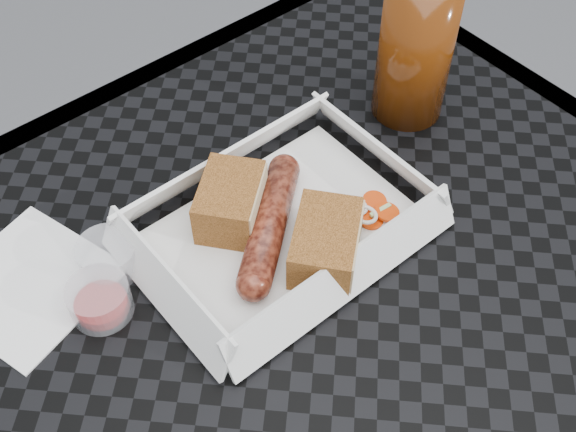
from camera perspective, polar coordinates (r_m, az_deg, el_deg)
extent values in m
cube|color=black|center=(0.57, 3.64, -12.76)|extent=(0.80, 0.80, 0.01)
cube|color=black|center=(0.78, -15.96, 7.49)|extent=(0.80, 0.03, 0.03)
cylinder|color=black|center=(1.15, 3.99, 1.15)|extent=(0.03, 0.03, 0.73)
cube|color=white|center=(0.63, -0.58, -1.06)|extent=(0.22, 0.15, 0.00)
cylinder|color=maroon|center=(0.61, -1.45, -0.60)|extent=(0.12, 0.10, 0.03)
sphere|color=maroon|center=(0.65, -0.31, 3.66)|extent=(0.03, 0.03, 0.03)
sphere|color=maroon|center=(0.58, -2.74, -5.43)|extent=(0.03, 0.03, 0.03)
cube|color=brown|center=(0.62, -4.59, 1.09)|extent=(0.08, 0.08, 0.04)
cube|color=brown|center=(0.59, 2.97, -2.14)|extent=(0.09, 0.09, 0.04)
cylinder|color=red|center=(0.64, 5.65, 0.36)|extent=(0.02, 0.02, 0.00)
torus|color=white|center=(0.64, 6.53, 0.43)|extent=(0.02, 0.02, 0.00)
cube|color=#B2D17F|center=(0.65, 6.23, 0.96)|extent=(0.02, 0.02, 0.00)
cube|color=white|center=(0.64, -19.81, -5.08)|extent=(0.15, 0.15, 0.00)
cylinder|color=#960C0A|center=(0.59, -14.65, -6.42)|extent=(0.05, 0.05, 0.03)
cylinder|color=silver|center=(0.61, -14.01, -3.20)|extent=(0.05, 0.05, 0.03)
cylinder|color=#4D2006|center=(0.70, 10.05, 12.91)|extent=(0.07, 0.07, 0.15)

